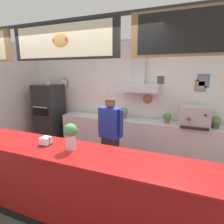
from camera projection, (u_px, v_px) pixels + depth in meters
ground_plane at (82, 194)px, 3.15m from camera, size 6.86×6.86×0.00m
back_wall_assembly at (125, 94)px, 4.73m from camera, size 5.72×2.70×2.78m
service_counter at (62, 182)px, 2.61m from camera, size 4.76×0.69×1.02m
back_prep_counter at (137, 138)px, 4.58m from camera, size 3.95×0.53×0.89m
pizza_oven at (50, 114)px, 5.34m from camera, size 0.66×0.69×1.77m
shop_worker at (110, 135)px, 3.55m from camera, size 0.54×0.28×1.55m
espresso_machine at (195, 116)px, 3.95m from camera, size 0.59×0.51×0.43m
potted_basil at (124, 112)px, 4.62m from camera, size 0.22×0.22×0.27m
potted_thyme at (167, 117)px, 4.19m from camera, size 0.19×0.19×0.23m
potted_sage at (216, 121)px, 3.83m from camera, size 0.19×0.19×0.25m
basil_vase at (71, 136)px, 2.43m from camera, size 0.18×0.18×0.35m
napkin_holder at (46, 141)px, 2.62m from camera, size 0.15×0.15×0.13m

